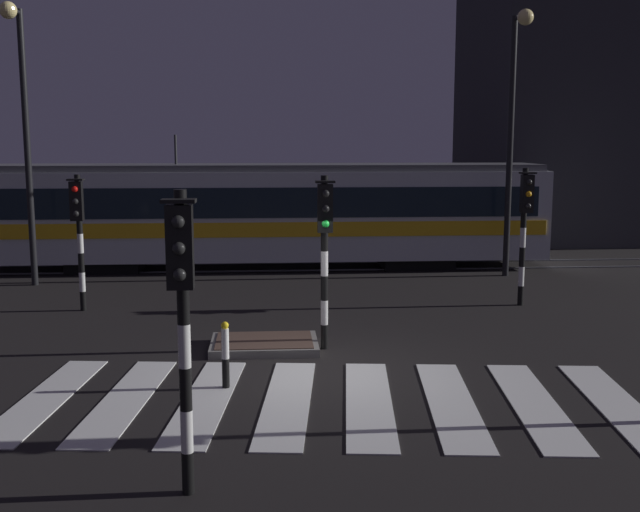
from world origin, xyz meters
name	(u,v)px	position (x,y,z in m)	size (l,w,h in m)	color
ground_plane	(321,372)	(0.00, 0.00, 0.00)	(120.00, 120.00, 0.00)	black
rail_near	(297,270)	(0.00, 10.28, 0.01)	(80.00, 0.12, 0.03)	#59595E
rail_far	(296,263)	(0.00, 11.71, 0.01)	(80.00, 0.12, 0.03)	#59595E
crosswalk_zebra	(328,401)	(0.00, -1.53, 0.01)	(9.83, 4.89, 0.02)	silver
traffic_island	(264,344)	(-0.99, 1.54, 0.09)	(2.05, 1.43, 0.18)	slate
traffic_light_corner_far_left	(78,222)	(-5.26, 5.08, 2.11)	(0.36, 0.42, 3.20)	black
traffic_light_corner_far_right	(525,216)	(5.23, 4.94, 2.20)	(0.36, 0.42, 3.33)	black
traffic_light_median_centre	(325,236)	(0.17, 1.39, 2.20)	(0.36, 0.42, 3.33)	black
traffic_light_kerb_mid_left	(182,299)	(-1.83, -4.53, 2.28)	(0.36, 0.42, 3.46)	black
street_lamp_trackside_right	(514,114)	(6.14, 8.80, 4.73)	(0.44, 1.21, 7.50)	black
street_lamp_trackside_left	(22,113)	(-7.37, 8.27, 4.70)	(0.44, 1.21, 7.44)	black
tram	(263,212)	(-1.05, 10.99, 1.75)	(17.77, 2.58, 4.15)	silver
bollard_island_edge	(225,355)	(-1.60, -0.78, 0.56)	(0.12, 0.12, 1.11)	black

